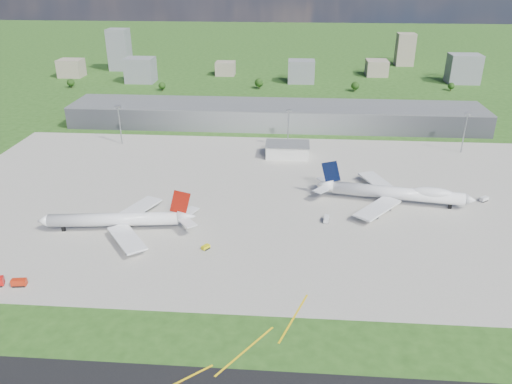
# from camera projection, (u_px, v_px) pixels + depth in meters

# --- Properties ---
(ground) EXTENTS (1400.00, 1400.00, 0.00)m
(ground) POSITION_uv_depth(u_px,v_px,m) (274.00, 131.00, 356.59)
(ground) COLOR #254C17
(ground) RESTS_ON ground
(apron) EXTENTS (360.00, 190.00, 0.08)m
(apron) POSITION_uv_depth(u_px,v_px,m) (285.00, 198.00, 256.38)
(apron) COLOR gray
(apron) RESTS_ON ground
(terminal) EXTENTS (300.00, 42.00, 15.00)m
(terminal) POSITION_uv_depth(u_px,v_px,m) (275.00, 115.00, 367.01)
(terminal) COLOR gray
(terminal) RESTS_ON ground
(ops_building) EXTENTS (26.00, 16.00, 8.00)m
(ops_building) POSITION_uv_depth(u_px,v_px,m) (287.00, 150.00, 309.00)
(ops_building) COLOR silver
(ops_building) RESTS_ON ground
(mast_west) EXTENTS (3.50, 2.00, 25.90)m
(mast_west) POSITION_uv_depth(u_px,v_px,m) (119.00, 118.00, 324.21)
(mast_west) COLOR gray
(mast_west) RESTS_ON ground
(mast_center) EXTENTS (3.50, 2.00, 25.90)m
(mast_center) POSITION_uv_depth(u_px,v_px,m) (288.00, 122.00, 316.80)
(mast_center) COLOR gray
(mast_center) RESTS_ON ground
(mast_east) EXTENTS (3.50, 2.00, 25.90)m
(mast_east) POSITION_uv_depth(u_px,v_px,m) (466.00, 126.00, 309.40)
(mast_east) COLOR gray
(mast_east) RESTS_ON ground
(airliner_red_twin) EXTENTS (70.52, 54.62, 19.35)m
(airliner_red_twin) POSITION_uv_depth(u_px,v_px,m) (120.00, 220.00, 223.44)
(airliner_red_twin) COLOR silver
(airliner_red_twin) RESTS_ON ground
(airliner_blue_quad) EXTENTS (76.96, 59.79, 20.14)m
(airliner_blue_quad) POSITION_uv_depth(u_px,v_px,m) (397.00, 193.00, 248.12)
(airliner_blue_quad) COLOR silver
(airliner_blue_quad) RESTS_ON ground
(crash_tender) EXTENTS (5.71, 3.09, 2.89)m
(crash_tender) POSITION_uv_depth(u_px,v_px,m) (19.00, 283.00, 186.06)
(crash_tender) COLOR #B9250D
(crash_tender) RESTS_ON ground
(tug_yellow) EXTENTS (3.77, 4.08, 1.78)m
(tug_yellow) POSITION_uv_depth(u_px,v_px,m) (206.00, 247.00, 210.10)
(tug_yellow) COLOR #D8D00C
(tug_yellow) RESTS_ON ground
(van_white_near) EXTENTS (2.99, 5.48, 2.65)m
(van_white_near) POSITION_uv_depth(u_px,v_px,m) (326.00, 219.00, 232.13)
(van_white_near) COLOR silver
(van_white_near) RESTS_ON ground
(van_white_far) EXTENTS (4.98, 4.44, 2.39)m
(van_white_far) POSITION_uv_depth(u_px,v_px,m) (484.00, 199.00, 251.96)
(van_white_far) COLOR silver
(van_white_far) RESTS_ON ground
(bldg_far_w) EXTENTS (24.00, 20.00, 18.00)m
(bldg_far_w) POSITION_uv_depth(u_px,v_px,m) (71.00, 68.00, 521.42)
(bldg_far_w) COLOR gray
(bldg_far_w) RESTS_ON ground
(bldg_w) EXTENTS (28.00, 22.00, 24.00)m
(bldg_w) POSITION_uv_depth(u_px,v_px,m) (140.00, 70.00, 496.67)
(bldg_w) COLOR slate
(bldg_w) RESTS_ON ground
(bldg_cw) EXTENTS (20.00, 18.00, 14.00)m
(bldg_cw) POSITION_uv_depth(u_px,v_px,m) (225.00, 68.00, 529.58)
(bldg_cw) COLOR gray
(bldg_cw) RESTS_ON ground
(bldg_c) EXTENTS (26.00, 20.00, 22.00)m
(bldg_c) POSITION_uv_depth(u_px,v_px,m) (301.00, 71.00, 495.37)
(bldg_c) COLOR slate
(bldg_c) RESTS_ON ground
(bldg_ce) EXTENTS (22.00, 24.00, 16.00)m
(bldg_ce) POSITION_uv_depth(u_px,v_px,m) (377.00, 68.00, 527.43)
(bldg_ce) COLOR gray
(bldg_ce) RESTS_ON ground
(bldg_e) EXTENTS (30.00, 22.00, 28.00)m
(bldg_e) POSITION_uv_depth(u_px,v_px,m) (464.00, 69.00, 492.38)
(bldg_e) COLOR slate
(bldg_e) RESTS_ON ground
(bldg_tall_w) EXTENTS (22.00, 20.00, 44.00)m
(bldg_tall_w) POSITION_uv_depth(u_px,v_px,m) (119.00, 50.00, 549.44)
(bldg_tall_w) COLOR slate
(bldg_tall_w) RESTS_ON ground
(bldg_tall_e) EXTENTS (20.00, 18.00, 36.00)m
(bldg_tall_e) POSITION_uv_depth(u_px,v_px,m) (405.00, 49.00, 574.81)
(bldg_tall_e) COLOR gray
(bldg_tall_e) RESTS_ON ground
(tree_far_w) EXTENTS (7.20, 7.20, 8.80)m
(tree_far_w) POSITION_uv_depth(u_px,v_px,m) (71.00, 82.00, 476.44)
(tree_far_w) COLOR #382314
(tree_far_w) RESTS_ON ground
(tree_w) EXTENTS (6.75, 6.75, 8.25)m
(tree_w) POSITION_uv_depth(u_px,v_px,m) (162.00, 86.00, 465.99)
(tree_w) COLOR #382314
(tree_w) RESTS_ON ground
(tree_c) EXTENTS (8.10, 8.10, 9.90)m
(tree_c) POSITION_uv_depth(u_px,v_px,m) (259.00, 83.00, 473.09)
(tree_c) COLOR #382314
(tree_c) RESTS_ON ground
(tree_e) EXTENTS (7.65, 7.65, 9.35)m
(tree_e) POSITION_uv_depth(u_px,v_px,m) (355.00, 86.00, 462.65)
(tree_e) COLOR #382314
(tree_e) RESTS_ON ground
(tree_far_e) EXTENTS (6.30, 6.30, 7.70)m
(tree_far_e) POSITION_uv_depth(u_px,v_px,m) (451.00, 86.00, 466.04)
(tree_far_e) COLOR #382314
(tree_far_e) RESTS_ON ground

